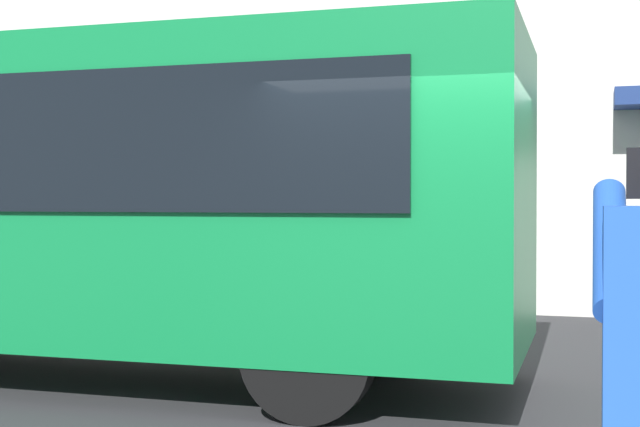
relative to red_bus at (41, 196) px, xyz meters
name	(u,v)px	position (x,y,z in m)	size (l,w,h in m)	color
ground_plane	(446,420)	(-3.99, 0.73, -1.68)	(60.00, 60.00, 0.00)	#2B2B2D
red_bus	(41,196)	(0.00, 0.00, 0.00)	(9.05, 2.54, 3.08)	#0F7238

